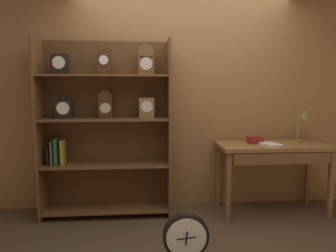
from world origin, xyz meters
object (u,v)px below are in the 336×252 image
at_px(workbench, 273,153).
at_px(toolbox_small, 255,140).
at_px(bookshelf, 106,126).
at_px(round_clock_large, 186,238).
at_px(desk_lamp, 304,118).
at_px(open_repair_manual, 271,145).

xyz_separation_m(workbench, toolbox_small, (-0.19, 0.08, 0.15)).
distance_m(bookshelf, toolbox_small, 1.71).
bearing_deg(bookshelf, round_clock_large, -54.64).
relative_size(desk_lamp, toolbox_small, 2.55).
bearing_deg(toolbox_small, desk_lamp, -0.49).
distance_m(bookshelf, workbench, 1.93).
bearing_deg(toolbox_small, bookshelf, 178.40).
distance_m(toolbox_small, open_repair_manual, 0.20).
distance_m(desk_lamp, open_repair_manual, 0.55).
bearing_deg(round_clock_large, bookshelf, 125.36).
distance_m(bookshelf, desk_lamp, 2.28).
bearing_deg(desk_lamp, open_repair_manual, -161.66).
relative_size(workbench, round_clock_large, 2.95).
relative_size(workbench, toolbox_small, 7.46).
bearing_deg(desk_lamp, round_clock_large, -145.95).
bearing_deg(bookshelf, desk_lamp, -1.32).
bearing_deg(round_clock_large, open_repair_manual, 39.36).
height_order(bookshelf, workbench, bookshelf).
height_order(desk_lamp, open_repair_manual, desk_lamp).
xyz_separation_m(workbench, round_clock_large, (-1.13, -0.95, -0.49)).
relative_size(toolbox_small, open_repair_manual, 0.76).
height_order(desk_lamp, round_clock_large, desk_lamp).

